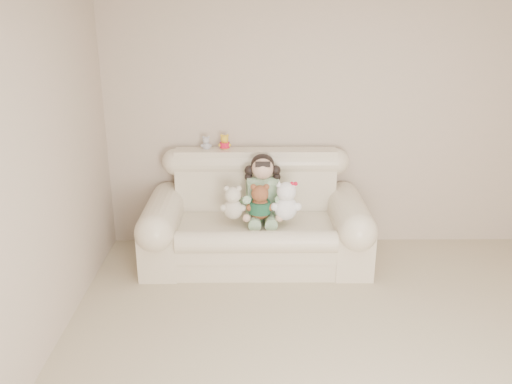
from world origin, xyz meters
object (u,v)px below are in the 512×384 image
object	(u,v)px
white_cat	(286,197)
cream_teddy	(233,199)
brown_teddy	(260,198)
sofa	(256,212)
seated_child	(263,187)

from	to	relation	value
white_cat	cream_teddy	bearing A→B (deg)	153.91
white_cat	brown_teddy	bearing A→B (deg)	152.28
sofa	brown_teddy	bearing A→B (deg)	-73.63
white_cat	cream_teddy	size ratio (longest dim) A/B	1.18
seated_child	white_cat	size ratio (longest dim) A/B	1.46
sofa	seated_child	xyz separation A→B (m)	(0.06, 0.08, 0.22)
white_cat	cream_teddy	xyz separation A→B (m)	(-0.48, 0.03, -0.03)
brown_teddy	white_cat	size ratio (longest dim) A/B	0.90
sofa	cream_teddy	size ratio (longest dim) A/B	5.67
seated_child	sofa	bearing A→B (deg)	-134.88
seated_child	white_cat	world-z (taller)	seated_child
sofa	cream_teddy	xyz separation A→B (m)	(-0.21, -0.11, 0.17)
seated_child	white_cat	bearing A→B (deg)	-53.21
seated_child	cream_teddy	size ratio (longest dim) A/B	1.71
brown_teddy	cream_teddy	bearing A→B (deg)	-176.60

